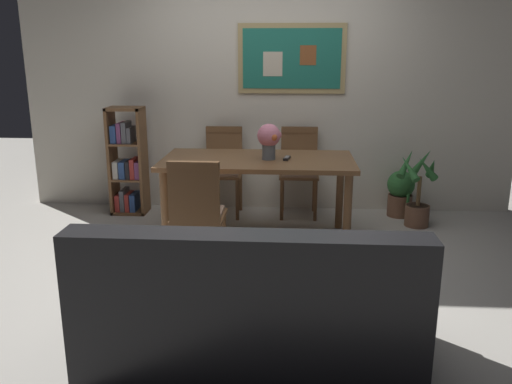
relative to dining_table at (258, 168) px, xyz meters
The scene contains 12 objects.
ground_plane 0.89m from the dining_table, 86.59° to the right, with size 12.00×12.00×0.00m, color #B7B2A8.
wall_back_with_painting 1.25m from the dining_table, 87.86° to the left, with size 5.20×0.14×2.60m.
dining_table is the anchor object (origin of this frame).
dining_chair_near_left 0.91m from the dining_table, 117.13° to the right, with size 0.40×0.41×0.91m.
dining_chair_far_left 0.90m from the dining_table, 117.63° to the left, with size 0.40×0.41×0.91m.
dining_chair_far_right 0.91m from the dining_table, 65.26° to the left, with size 0.40×0.41×0.91m.
leather_couch 2.01m from the dining_table, 87.49° to the right, with size 1.80×0.84×0.84m.
bookshelf 1.60m from the dining_table, 152.93° to the left, with size 0.36×0.28×1.12m.
potted_ivy 1.70m from the dining_table, 29.09° to the left, with size 0.28×0.29×0.52m.
potted_palm 1.64m from the dining_table, 17.34° to the left, with size 0.40×0.43×0.77m.
flower_vase 0.30m from the dining_table, 16.12° to the right, with size 0.21×0.20×0.31m.
tv_remote 0.28m from the dining_table, ahead, with size 0.07×0.16×0.02m.
Camera 1 is at (0.26, -3.99, 1.69)m, focal length 37.06 mm.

